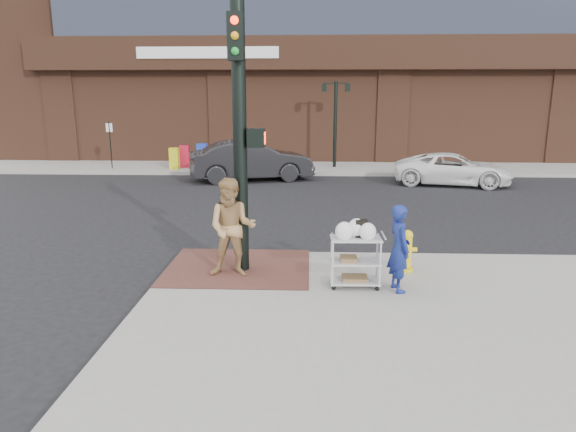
{
  "coord_description": "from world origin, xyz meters",
  "views": [
    {
      "loc": [
        0.78,
        -8.69,
        3.44
      ],
      "look_at": [
        0.39,
        0.7,
        1.25
      ],
      "focal_mm": 32.0,
      "sensor_mm": 36.0,
      "label": 1
    }
  ],
  "objects_px": {
    "lamp_post": "(335,115)",
    "pedestrian_tan": "(232,228)",
    "sedan_dark": "(251,161)",
    "traffic_signal_pole": "(241,131)",
    "woman_blue": "(399,248)",
    "utility_cart": "(355,257)",
    "minivan_white": "(453,169)",
    "fire_hydrant": "(407,250)"
  },
  "relations": [
    {
      "from": "traffic_signal_pole",
      "to": "utility_cart",
      "type": "bearing_deg",
      "value": -21.56
    },
    {
      "from": "utility_cart",
      "to": "fire_hydrant",
      "type": "height_order",
      "value": "utility_cart"
    },
    {
      "from": "traffic_signal_pole",
      "to": "sedan_dark",
      "type": "xyz_separation_m",
      "value": [
        -1.17,
        11.86,
        -1.99
      ]
    },
    {
      "from": "utility_cart",
      "to": "minivan_white",
      "type": "bearing_deg",
      "value": 67.62
    },
    {
      "from": "sedan_dark",
      "to": "traffic_signal_pole",
      "type": "bearing_deg",
      "value": 170.45
    },
    {
      "from": "pedestrian_tan",
      "to": "sedan_dark",
      "type": "distance_m",
      "value": 12.24
    },
    {
      "from": "woman_blue",
      "to": "pedestrian_tan",
      "type": "xyz_separation_m",
      "value": [
        -2.97,
        0.64,
        0.16
      ]
    },
    {
      "from": "lamp_post",
      "to": "woman_blue",
      "type": "distance_m",
      "value": 16.3
    },
    {
      "from": "woman_blue",
      "to": "pedestrian_tan",
      "type": "height_order",
      "value": "pedestrian_tan"
    },
    {
      "from": "minivan_white",
      "to": "utility_cart",
      "type": "bearing_deg",
      "value": 170.86
    },
    {
      "from": "lamp_post",
      "to": "minivan_white",
      "type": "height_order",
      "value": "lamp_post"
    },
    {
      "from": "traffic_signal_pole",
      "to": "woman_blue",
      "type": "bearing_deg",
      "value": -19.12
    },
    {
      "from": "traffic_signal_pole",
      "to": "minivan_white",
      "type": "height_order",
      "value": "traffic_signal_pole"
    },
    {
      "from": "utility_cart",
      "to": "fire_hydrant",
      "type": "bearing_deg",
      "value": 39.55
    },
    {
      "from": "minivan_white",
      "to": "fire_hydrant",
      "type": "bearing_deg",
      "value": 174.04
    },
    {
      "from": "traffic_signal_pole",
      "to": "sedan_dark",
      "type": "bearing_deg",
      "value": 95.63
    },
    {
      "from": "sedan_dark",
      "to": "minivan_white",
      "type": "relative_size",
      "value": 1.13
    },
    {
      "from": "traffic_signal_pole",
      "to": "minivan_white",
      "type": "relative_size",
      "value": 1.1
    },
    {
      "from": "traffic_signal_pole",
      "to": "fire_hydrant",
      "type": "relative_size",
      "value": 6.12
    },
    {
      "from": "minivan_white",
      "to": "fire_hydrant",
      "type": "distance_m",
      "value": 11.7
    },
    {
      "from": "lamp_post",
      "to": "pedestrian_tan",
      "type": "xyz_separation_m",
      "value": [
        -2.63,
        -15.56,
        -1.54
      ]
    },
    {
      "from": "sedan_dark",
      "to": "minivan_white",
      "type": "xyz_separation_m",
      "value": [
        8.17,
        -0.76,
        -0.21
      ]
    },
    {
      "from": "lamp_post",
      "to": "woman_blue",
      "type": "bearing_deg",
      "value": -88.81
    },
    {
      "from": "lamp_post",
      "to": "sedan_dark",
      "type": "distance_m",
      "value": 5.27
    },
    {
      "from": "traffic_signal_pole",
      "to": "fire_hydrant",
      "type": "xyz_separation_m",
      "value": [
        3.15,
        0.05,
        -2.26
      ]
    },
    {
      "from": "lamp_post",
      "to": "fire_hydrant",
      "type": "xyz_separation_m",
      "value": [
        0.67,
        -15.17,
        -2.05
      ]
    },
    {
      "from": "woman_blue",
      "to": "sedan_dark",
      "type": "height_order",
      "value": "sedan_dark"
    },
    {
      "from": "sedan_dark",
      "to": "utility_cart",
      "type": "xyz_separation_m",
      "value": [
        3.26,
        -12.68,
        -0.14
      ]
    },
    {
      "from": "lamp_post",
      "to": "utility_cart",
      "type": "xyz_separation_m",
      "value": [
        -0.39,
        -16.05,
        -1.92
      ]
    },
    {
      "from": "lamp_post",
      "to": "sedan_dark",
      "type": "xyz_separation_m",
      "value": [
        -3.65,
        -3.37,
        -1.78
      ]
    },
    {
      "from": "pedestrian_tan",
      "to": "utility_cart",
      "type": "xyz_separation_m",
      "value": [
        2.24,
        -0.49,
        -0.38
      ]
    },
    {
      "from": "woman_blue",
      "to": "utility_cart",
      "type": "height_order",
      "value": "woman_blue"
    },
    {
      "from": "woman_blue",
      "to": "pedestrian_tan",
      "type": "distance_m",
      "value": 3.04
    },
    {
      "from": "traffic_signal_pole",
      "to": "sedan_dark",
      "type": "height_order",
      "value": "traffic_signal_pole"
    },
    {
      "from": "lamp_post",
      "to": "woman_blue",
      "type": "xyz_separation_m",
      "value": [
        0.34,
        -16.2,
        -1.7
      ]
    },
    {
      "from": "lamp_post",
      "to": "pedestrian_tan",
      "type": "relative_size",
      "value": 2.16
    },
    {
      "from": "sedan_dark",
      "to": "pedestrian_tan",
      "type": "bearing_deg",
      "value": 169.58
    },
    {
      "from": "woman_blue",
      "to": "utility_cart",
      "type": "xyz_separation_m",
      "value": [
        -0.73,
        0.15,
        -0.21
      ]
    },
    {
      "from": "traffic_signal_pole",
      "to": "minivan_white",
      "type": "xyz_separation_m",
      "value": [
        7.0,
        11.1,
        -2.2
      ]
    },
    {
      "from": "lamp_post",
      "to": "pedestrian_tan",
      "type": "height_order",
      "value": "lamp_post"
    },
    {
      "from": "woman_blue",
      "to": "fire_hydrant",
      "type": "height_order",
      "value": "woman_blue"
    },
    {
      "from": "minivan_white",
      "to": "woman_blue",
      "type": "bearing_deg",
      "value": 174.13
    }
  ]
}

